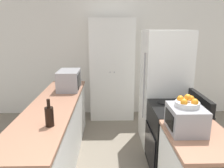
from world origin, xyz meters
name	(u,v)px	position (x,y,z in m)	size (l,w,h in m)	color
wall_back	(110,55)	(0.00, 3.37, 1.30)	(7.00, 0.06, 2.60)	silver
counter_left	(54,136)	(-0.80, 1.42, 0.43)	(0.60, 2.64, 0.88)	silver
pantry_cabinet	(112,70)	(0.03, 3.10, 1.02)	(0.89, 0.48, 2.05)	white
stove	(175,138)	(0.82, 1.28, 0.45)	(0.66, 0.72, 1.04)	black
refrigerator	(164,89)	(0.83, 2.04, 0.92)	(0.70, 0.71, 1.83)	white
microwave	(69,80)	(-0.69, 2.16, 1.04)	(0.34, 0.52, 0.31)	#939399
wine_bottle	(49,116)	(-0.66, 0.78, 0.99)	(0.09, 0.09, 0.29)	black
toaster_oven	(186,119)	(0.69, 0.63, 1.01)	(0.33, 0.38, 0.25)	#939399
fruit_bowl	(187,103)	(0.69, 0.64, 1.17)	(0.23, 0.23, 0.13)	silver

